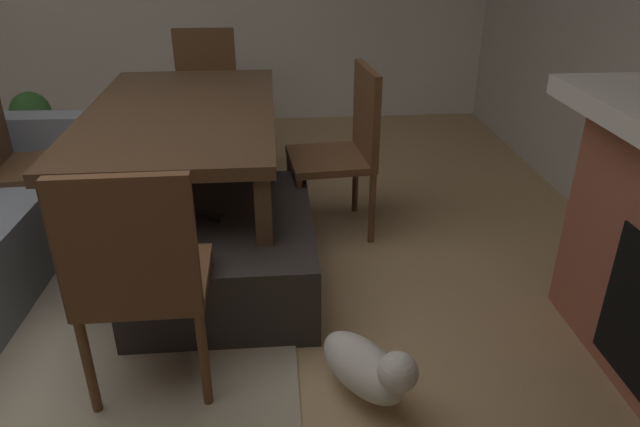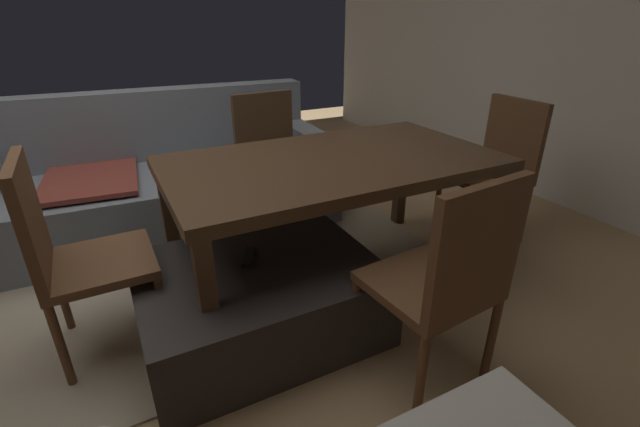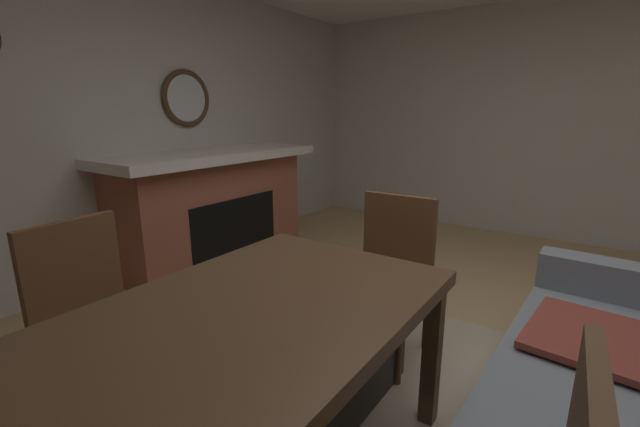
{
  "view_description": "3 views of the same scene",
  "coord_description": "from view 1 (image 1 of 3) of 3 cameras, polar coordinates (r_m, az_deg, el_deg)",
  "views": [
    {
      "loc": [
        -1.95,
        -0.96,
        1.6
      ],
      "look_at": [
        -0.11,
        -1.11,
        0.68
      ],
      "focal_mm": 32.69,
      "sensor_mm": 36.0,
      "label": 1
    },
    {
      "loc": [
        0.01,
        -2.35,
        1.42
      ],
      "look_at": [
        0.7,
        -1.03,
        0.73
      ],
      "focal_mm": 24.14,
      "sensor_mm": 36.0,
      "label": 2
    },
    {
      "loc": [
        1.87,
        0.46,
        1.4
      ],
      "look_at": [
        0.12,
        -0.76,
        0.87
      ],
      "focal_mm": 23.05,
      "sensor_mm": 36.0,
      "label": 3
    }
  ],
  "objects": [
    {
      "name": "potted_plant",
      "position": [
        4.91,
        -26.3,
        8.05
      ],
      "size": [
        0.29,
        0.29,
        0.5
      ],
      "color": "brown",
      "rests_on": "ground"
    },
    {
      "name": "tv_remote",
      "position": [
        2.78,
        -10.91,
        -0.2
      ],
      "size": [
        0.12,
        0.17,
        0.02
      ],
      "primitive_type": "cube",
      "rotation": [
        0.0,
        0.0,
        -0.47
      ],
      "color": "black",
      "rests_on": "ottoman_coffee_table"
    },
    {
      "name": "dining_chair_south",
      "position": [
        3.23,
        2.58,
        6.98
      ],
      "size": [
        0.48,
        0.48,
        0.93
      ],
      "color": "brown",
      "rests_on": "ground"
    },
    {
      "name": "dining_chair_west",
      "position": [
        2.12,
        -17.21,
        -5.48
      ],
      "size": [
        0.45,
        0.45,
        0.93
      ],
      "color": "brown",
      "rests_on": "ground"
    },
    {
      "name": "ottoman_coffee_table",
      "position": [
        2.87,
        -9.21,
        -3.51
      ],
      "size": [
        1.08,
        0.84,
        0.36
      ],
      "primitive_type": "cube",
      "color": "#2D2826",
      "rests_on": "ground"
    },
    {
      "name": "dining_table",
      "position": [
        3.18,
        -13.41,
        8.72
      ],
      "size": [
        1.71,
        0.97,
        0.74
      ],
      "color": "#513823",
      "rests_on": "ground"
    },
    {
      "name": "area_rug",
      "position": [
        3.1,
        -21.83,
        -6.66
      ],
      "size": [
        2.6,
        2.0,
        0.01
      ],
      "primitive_type": "cube",
      "color": "tan",
      "rests_on": "ground"
    },
    {
      "name": "small_dog",
      "position": [
        2.19,
        4.69,
        -14.79
      ],
      "size": [
        0.45,
        0.37,
        0.27
      ],
      "color": "silver",
      "rests_on": "ground"
    },
    {
      "name": "floor",
      "position": [
        2.7,
        -25.2,
        -12.93
      ],
      "size": [
        7.89,
        7.89,
        0.0
      ],
      "primitive_type": "plane",
      "color": "tan"
    },
    {
      "name": "dining_chair_north",
      "position": [
        3.46,
        -27.71,
        5.29
      ],
      "size": [
        0.47,
        0.47,
        0.93
      ],
      "color": "#513823",
      "rests_on": "ground"
    },
    {
      "name": "dining_chair_east",
      "position": [
        4.41,
        -11.13,
        11.93
      ],
      "size": [
        0.45,
        0.45,
        0.93
      ],
      "color": "brown",
      "rests_on": "ground"
    }
  ]
}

